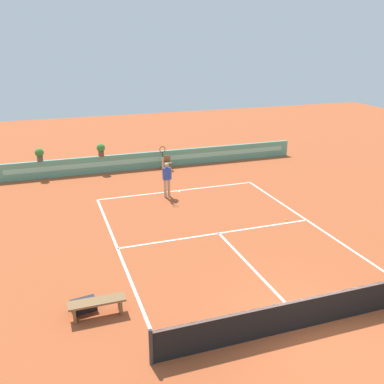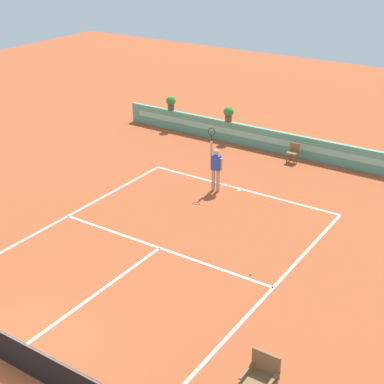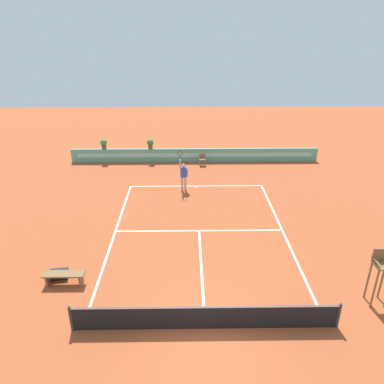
{
  "view_description": "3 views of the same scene",
  "coord_description": "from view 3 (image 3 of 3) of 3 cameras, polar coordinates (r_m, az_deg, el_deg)",
  "views": [
    {
      "loc": [
        -6.3,
        -8.42,
        7.48
      ],
      "look_at": [
        -0.31,
        8.81,
        1.0
      ],
      "focal_mm": 40.9,
      "sensor_mm": 36.0,
      "label": 1
    },
    {
      "loc": [
        9.86,
        -6.67,
        9.7
      ],
      "look_at": [
        -0.31,
        8.81,
        1.0
      ],
      "focal_mm": 54.16,
      "sensor_mm": 36.0,
      "label": 2
    },
    {
      "loc": [
        -0.58,
        -9.3,
        9.29
      ],
      "look_at": [
        -0.31,
        8.81,
        1.0
      ],
      "focal_mm": 34.51,
      "sensor_mm": 36.0,
      "label": 3
    }
  ],
  "objects": [
    {
      "name": "ball_kid_chair",
      "position": [
        26.49,
        1.59,
        5.16
      ],
      "size": [
        0.44,
        0.44,
        0.85
      ],
      "color": "brown",
      "rests_on": "ground"
    },
    {
      "name": "court_lines",
      "position": [
        18.52,
        1.06,
        -5.49
      ],
      "size": [
        8.32,
        11.94,
        0.01
      ],
      "color": "white",
      "rests_on": "ground"
    },
    {
      "name": "net",
      "position": [
        12.8,
        2.08,
        -18.72
      ],
      "size": [
        8.92,
        0.1,
        1.0
      ],
      "color": "#333333",
      "rests_on": "ground"
    },
    {
      "name": "ground_plane",
      "position": [
        17.91,
        1.13,
        -6.66
      ],
      "size": [
        60.0,
        60.0,
        0.0
      ],
      "primitive_type": "plane",
      "color": "#A84C28"
    },
    {
      "name": "back_wall_barrier",
      "position": [
        27.15,
        0.42,
        5.71
      ],
      "size": [
        18.0,
        0.21,
        1.0
      ],
      "color": "#599E84",
      "rests_on": "ground"
    },
    {
      "name": "tennis_ball_near_baseline",
      "position": [
        18.81,
        11.03,
        -5.38
      ],
      "size": [
        0.07,
        0.07,
        0.07
      ],
      "primitive_type": "sphere",
      "color": "#CCE033",
      "rests_on": "ground"
    },
    {
      "name": "potted_plant_left",
      "position": [
        27.0,
        -6.47,
        7.48
      ],
      "size": [
        0.48,
        0.48,
        0.72
      ],
      "color": "brown",
      "rests_on": "back_wall_barrier"
    },
    {
      "name": "bench_courtside",
      "position": [
        15.46,
        -19.19,
        -12.2
      ],
      "size": [
        1.6,
        0.44,
        0.51
      ],
      "color": "brown",
      "rests_on": "ground"
    },
    {
      "name": "umpire_chair",
      "position": [
        14.87,
        27.14,
        -10.8
      ],
      "size": [
        0.6,
        0.6,
        2.14
      ],
      "color": "brown",
      "rests_on": "ground"
    },
    {
      "name": "tennis_player",
      "position": [
        22.1,
        -1.32,
        2.71
      ],
      "size": [
        0.62,
        0.27,
        2.58
      ],
      "color": "tan",
      "rests_on": "ground"
    },
    {
      "name": "potted_plant_far_left",
      "position": [
        27.53,
        -13.49,
        7.29
      ],
      "size": [
        0.48,
        0.48,
        0.72
      ],
      "color": "#514C47",
      "rests_on": "back_wall_barrier"
    },
    {
      "name": "gear_bag",
      "position": [
        15.98,
        -19.86,
        -11.86
      ],
      "size": [
        0.75,
        0.46,
        0.36
      ],
      "primitive_type": "cube",
      "rotation": [
        0.0,
        0.0,
        0.15
      ],
      "color": "black",
      "rests_on": "ground"
    }
  ]
}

